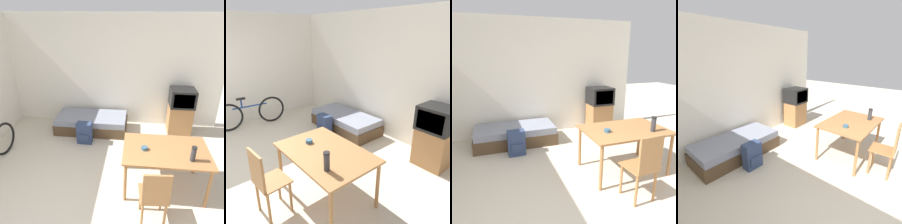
% 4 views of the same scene
% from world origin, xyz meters
% --- Properties ---
extents(wall_back, '(5.69, 0.06, 2.70)m').
position_xyz_m(wall_back, '(0.00, 3.34, 1.35)').
color(wall_back, silver).
rests_on(wall_back, ground_plane).
extents(wall_left, '(0.06, 4.31, 2.70)m').
position_xyz_m(wall_left, '(-2.38, 1.65, 1.35)').
color(wall_left, silver).
rests_on(wall_left, ground_plane).
extents(daybed, '(1.72, 0.82, 0.39)m').
position_xyz_m(daybed, '(-0.26, 2.82, 0.19)').
color(daybed, '#4C3823').
rests_on(daybed, ground_plane).
extents(tv, '(0.56, 0.50, 1.11)m').
position_xyz_m(tv, '(1.87, 2.97, 0.57)').
color(tv, '#9E6B3D').
rests_on(tv, ground_plane).
extents(dining_table, '(1.35, 0.90, 0.74)m').
position_xyz_m(dining_table, '(1.31, 1.07, 0.66)').
color(dining_table, '#9E6B3D').
rests_on(dining_table, ground_plane).
extents(wooden_chair, '(0.41, 0.41, 0.96)m').
position_xyz_m(wooden_chair, '(1.10, 0.29, 0.54)').
color(wooden_chair, '#9E6B3D').
rests_on(wooden_chair, ground_plane).
extents(bicycle, '(0.18, 1.72, 0.77)m').
position_xyz_m(bicycle, '(-1.90, 1.13, 0.35)').
color(bicycle, black).
rests_on(bicycle, ground_plane).
extents(thermos_flask, '(0.08, 0.08, 0.24)m').
position_xyz_m(thermos_flask, '(1.66, 0.83, 0.87)').
color(thermos_flask, '#2D2D33').
rests_on(thermos_flask, dining_table).
extents(mate_bowl, '(0.10, 0.10, 0.05)m').
position_xyz_m(mate_bowl, '(0.97, 1.03, 0.77)').
color(mate_bowl, '#335670').
rests_on(mate_bowl, dining_table).
extents(backpack, '(0.33, 0.22, 0.50)m').
position_xyz_m(backpack, '(-0.30, 2.23, 0.25)').
color(backpack, navy).
rests_on(backpack, ground_plane).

